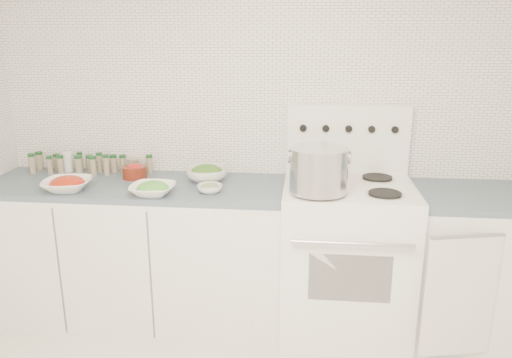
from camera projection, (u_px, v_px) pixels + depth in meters
name	position (u px, v px, depth m)	size (l,w,h in m)	color
room_walls	(240.00, 104.00, 1.66)	(3.54, 3.04, 2.52)	white
counter_left	(139.00, 251.00, 3.18)	(1.85, 0.62, 0.90)	white
stove	(346.00, 253.00, 3.04)	(0.76, 0.70, 1.36)	white
counter_right	(485.00, 266.00, 2.97)	(0.89, 0.72, 0.90)	white
stock_pot	(319.00, 168.00, 2.72)	(0.34, 0.32, 0.24)	silver
bowl_tomato	(67.00, 184.00, 2.91)	(0.31, 0.31, 0.09)	white
bowl_snowpea	(153.00, 189.00, 2.83)	(0.26, 0.26, 0.08)	white
bowl_broccoli	(207.00, 173.00, 3.10)	(0.28, 0.28, 0.11)	white
bowl_zucchini	(210.00, 188.00, 2.88)	(0.19, 0.19, 0.06)	white
bowl_pepper	(135.00, 171.00, 3.16)	(0.15, 0.15, 0.09)	#5F1E10
salt_canister	(68.00, 162.00, 3.32)	(0.06, 0.06, 0.13)	white
tin_can	(134.00, 166.00, 3.28)	(0.07, 0.07, 0.10)	#ABA391
spice_cluster	(82.00, 163.00, 3.28)	(0.81, 0.16, 0.14)	gray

